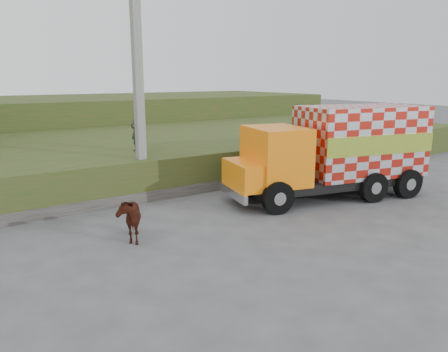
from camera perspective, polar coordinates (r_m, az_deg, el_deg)
ground at (r=13.19m, az=1.61°, el=-6.78°), size 120.00×120.00×0.00m
embankment at (r=21.68m, az=-13.88°, el=2.69°), size 40.00×12.00×1.50m
embankment_far at (r=33.05m, az=-21.21°, el=6.89°), size 40.00×12.00×3.00m
retaining_strip at (r=15.81m, az=-13.29°, el=-3.03°), size 16.00×0.50×0.40m
utility_pole at (r=15.98m, az=-11.12°, el=11.34°), size 1.20×0.30×8.00m
cargo_truck at (r=16.75m, az=14.55°, el=3.18°), size 7.90×4.00×3.37m
cow at (r=12.38m, az=-12.42°, el=-5.27°), size 1.14×1.66×1.29m
pedestrian at (r=17.95m, az=-11.29°, el=5.80°), size 0.67×0.54×1.61m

